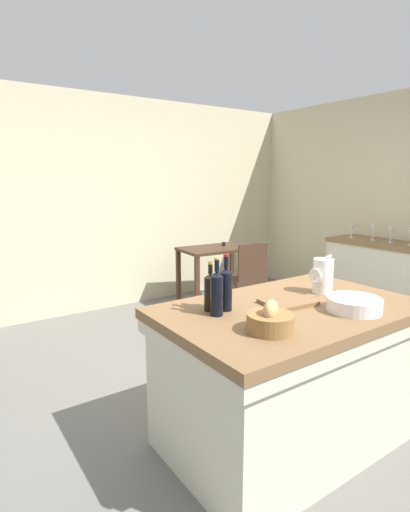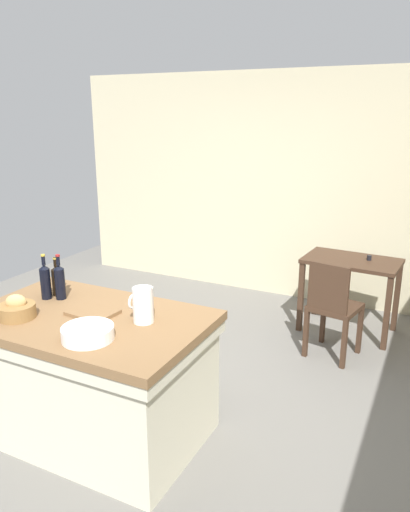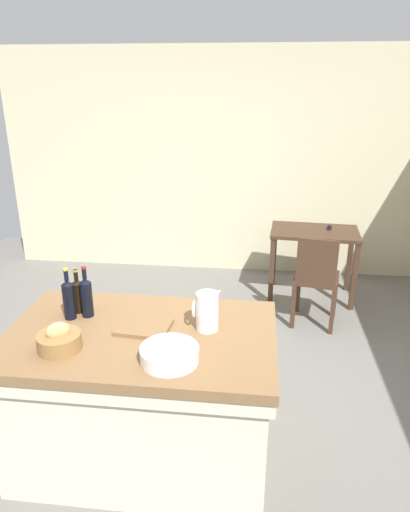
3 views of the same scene
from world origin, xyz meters
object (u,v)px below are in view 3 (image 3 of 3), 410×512
cutting_board (144,327)px  pitcher (207,311)px  island_table (143,391)px  wine_bottle_dark (86,296)px  writing_desk (314,242)px  wooden_chair (316,277)px  wine_bottle_amber (78,295)px  wine_bottle_green (69,298)px  bread_basket (59,340)px  wash_bowl (170,354)px

cutting_board → pitcher: bearing=7.3°
island_table → wine_bottle_dark: (-0.37, 0.16, 0.53)m
pitcher → writing_desk: bearing=69.9°
wooden_chair → wine_bottle_dark: size_ratio=2.80×
island_table → wine_bottle_dark: 0.67m
cutting_board → wine_bottle_amber: bearing=159.5°
pitcher → wine_bottle_green: bearing=177.7°
pitcher → bread_basket: 0.82m
wooden_chair → wine_bottle_amber: size_ratio=3.23×
wash_bowl → wine_bottle_green: bearing=150.7°
wooden_chair → cutting_board: wooden_chair is taller
island_table → pitcher: 0.65m
island_table → bread_basket: bread_basket is taller
cutting_board → writing_desk: bearing=63.0°
writing_desk → wine_bottle_amber: bearing=-126.8°
wooden_chair → wash_bowl: 2.34m
cutting_board → wine_bottle_dark: (-0.38, 0.12, 0.12)m
wooden_chair → wine_bottle_amber: wine_bottle_amber is taller
island_table → wine_bottle_dark: bearing=156.1°
cutting_board → wine_bottle_amber: 0.49m
pitcher → wine_bottle_dark: bearing=174.2°
bread_basket → cutting_board: 0.48m
writing_desk → cutting_board: (-1.23, -2.42, 0.25)m
island_table → wash_bowl: size_ratio=5.10×
island_table → pitcher: size_ratio=5.78×
wash_bowl → bread_basket: bearing=175.9°
wine_bottle_green → island_table: bearing=-14.7°
wine_bottle_green → wooden_chair: bearing=45.3°
wine_bottle_green → writing_desk: bearing=53.9°
wooden_chair → pitcher: (-0.84, -1.72, 0.49)m
pitcher → wash_bowl: size_ratio=0.88×
bread_basket → wooden_chair: bearing=51.8°
island_table → bread_basket: 0.64m
bread_basket → wine_bottle_amber: wine_bottle_amber is taller
wooden_chair → pitcher: bearing=-115.9°
wooden_chair → bread_basket: bearing=-128.2°
bread_basket → writing_desk: bearing=58.7°
pitcher → wine_bottle_amber: (-0.82, 0.12, -0.00)m
wash_bowl → wine_bottle_dark: size_ratio=0.94×
pitcher → wooden_chair: bearing=64.1°
pitcher → wine_bottle_green: (-0.84, 0.03, 0.01)m
writing_desk → wine_bottle_dark: bearing=-125.0°
wine_bottle_dark → island_table: bearing=-23.9°
wash_bowl → wine_bottle_amber: wine_bottle_amber is taller
wine_bottle_amber → wine_bottle_dark: bearing=-32.9°
writing_desk → wash_bowl: bearing=-110.5°
cutting_board → wooden_chair: bearing=55.9°
wine_bottle_dark → writing_desk: bearing=55.0°
wooden_chair → wine_bottle_green: 2.43m
island_table → pitcher: bearing=13.1°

